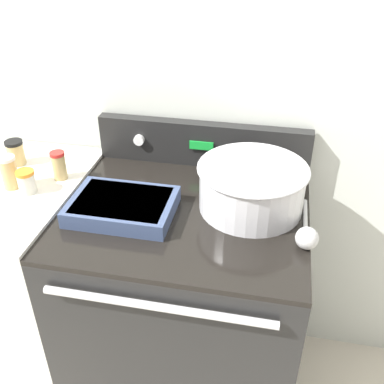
{
  "coord_description": "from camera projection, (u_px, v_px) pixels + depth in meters",
  "views": [
    {
      "loc": [
        0.27,
        -0.85,
        1.76
      ],
      "look_at": [
        0.02,
        0.36,
        0.98
      ],
      "focal_mm": 42.0,
      "sensor_mm": 36.0,
      "label": 1
    }
  ],
  "objects": [
    {
      "name": "spice_jar_orange_cap",
      "position": [
        27.0,
        181.0,
        1.53
      ],
      "size": [
        0.06,
        0.06,
        0.08
      ],
      "color": "beige",
      "rests_on": "side_counter"
    },
    {
      "name": "kitchen_wall",
      "position": [
        207.0,
        75.0,
        1.62
      ],
      "size": [
        8.0,
        0.05,
        2.5
      ],
      "color": "silver",
      "rests_on": "ground_plane"
    },
    {
      "name": "side_counter",
      "position": [
        33.0,
        282.0,
        1.84
      ],
      "size": [
        0.47,
        0.69,
        0.93
      ],
      "color": "silver",
      "rests_on": "ground_plane"
    },
    {
      "name": "casserole_dish",
      "position": [
        122.0,
        206.0,
        1.45
      ],
      "size": [
        0.33,
        0.24,
        0.05
      ],
      "color": "#38476B",
      "rests_on": "stove_range"
    },
    {
      "name": "mixing_bowl",
      "position": [
        252.0,
        185.0,
        1.45
      ],
      "size": [
        0.36,
        0.36,
        0.15
      ],
      "color": "silver",
      "rests_on": "stove_range"
    },
    {
      "name": "spice_jar_black_cap",
      "position": [
        16.0,
        152.0,
        1.7
      ],
      "size": [
        0.07,
        0.07,
        0.1
      ],
      "color": "tan",
      "rests_on": "side_counter"
    },
    {
      "name": "spice_jar_white_cap",
      "position": [
        9.0,
        172.0,
        1.55
      ],
      "size": [
        0.06,
        0.06,
        0.12
      ],
      "color": "tan",
      "rests_on": "side_counter"
    },
    {
      "name": "stove_range",
      "position": [
        186.0,
        307.0,
        1.73
      ],
      "size": [
        0.81,
        0.72,
        0.92
      ],
      "color": "black",
      "rests_on": "ground_plane"
    },
    {
      "name": "control_panel",
      "position": [
        203.0,
        144.0,
        1.71
      ],
      "size": [
        0.81,
        0.07,
        0.17
      ],
      "color": "black",
      "rests_on": "stove_range"
    },
    {
      "name": "spice_jar_red_cap",
      "position": [
        59.0,
        165.0,
        1.61
      ],
      "size": [
        0.05,
        0.05,
        0.11
      ],
      "color": "tan",
      "rests_on": "side_counter"
    },
    {
      "name": "ladle",
      "position": [
        307.0,
        236.0,
        1.32
      ],
      "size": [
        0.07,
        0.27,
        0.07
      ],
      "color": "#B7B7B7",
      "rests_on": "stove_range"
    }
  ]
}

